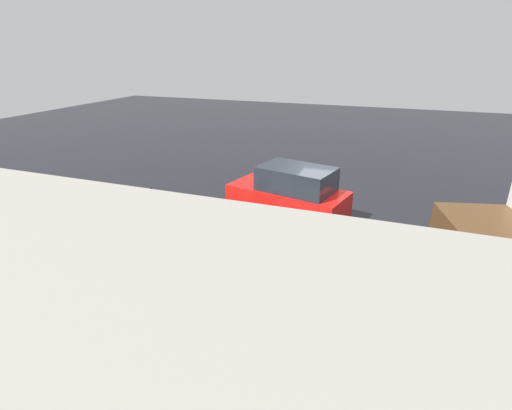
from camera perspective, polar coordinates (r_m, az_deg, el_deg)
ground_plane at (r=13.57m, az=10.46°, el=-3.29°), size 60.00×60.00×0.00m
kerb_strip at (r=9.97m, az=5.76°, el=-12.84°), size 24.00×3.20×0.04m
moving_hatchback at (r=13.28m, az=4.84°, el=1.25°), size 4.18×2.52×2.06m
fire_hydrant at (r=12.24m, az=-4.91°, el=-3.78°), size 0.42×0.31×0.80m
pedestrian at (r=12.41m, az=-8.08°, el=-2.13°), size 0.26×0.57×1.22m
metal_railing at (r=7.77m, az=16.79°, el=-18.91°), size 8.14×0.04×1.05m
sign_post at (r=10.46m, az=-15.01°, el=-2.00°), size 0.07×0.44×2.40m
puddle_patch at (r=13.40m, az=4.33°, el=-3.28°), size 3.52×3.52×0.01m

